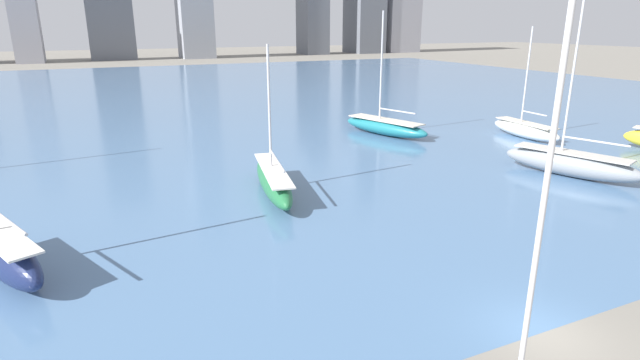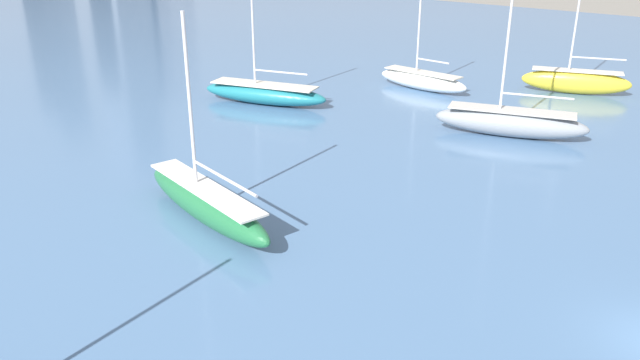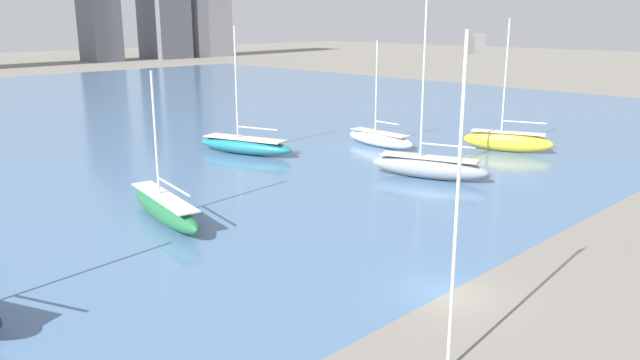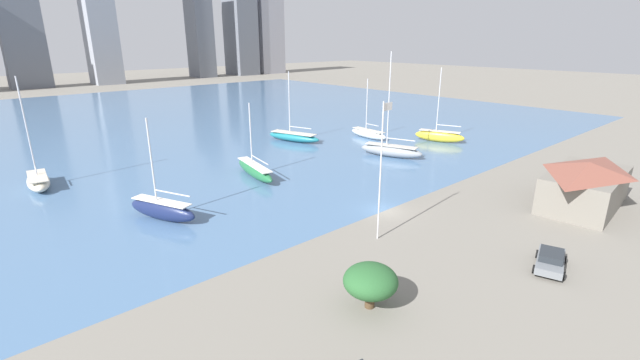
% 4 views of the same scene
% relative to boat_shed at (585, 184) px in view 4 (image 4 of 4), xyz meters
% --- Properties ---
extents(ground_plane, '(500.00, 500.00, 0.00)m').
position_rel_boat_shed_xyz_m(ground_plane, '(-17.86, 13.98, -2.61)').
color(ground_plane, gray).
extents(harbor_water, '(180.00, 140.00, 0.00)m').
position_rel_boat_shed_xyz_m(harbor_water, '(-17.86, 83.98, -2.60)').
color(harbor_water, '#4C7099').
rests_on(harbor_water, ground_plane).
extents(boat_shed, '(13.22, 7.82, 5.21)m').
position_rel_boat_shed_xyz_m(boat_shed, '(0.00, 0.00, 0.00)').
color(boat_shed, slate).
rests_on(boat_shed, ground_plane).
extents(flag_pole, '(1.24, 0.14, 13.02)m').
position_rel_boat_shed_xyz_m(flag_pole, '(-23.66, 9.94, 4.40)').
color(flag_pole, silver).
rests_on(flag_pole, ground_plane).
extents(yard_shrub, '(3.87, 3.87, 3.23)m').
position_rel_boat_shed_xyz_m(yard_shrub, '(-32.49, 3.06, -0.53)').
color(yard_shrub, '#4C3823').
rests_on(yard_shrub, ground_plane).
extents(distant_city_skyline, '(174.34, 20.01, 67.87)m').
position_rel_boat_shed_xyz_m(distant_city_skyline, '(17.96, 187.42, 23.63)').
color(distant_city_skyline, '#9E9EA8').
rests_on(distant_city_skyline, ground_plane).
extents(sailboat_white, '(2.35, 9.06, 11.13)m').
position_rel_boat_shed_xyz_m(sailboat_white, '(8.18, 40.00, -1.71)').
color(sailboat_white, white).
rests_on(sailboat_white, harbor_water).
extents(sailboat_gray, '(5.45, 10.44, 16.36)m').
position_rel_boat_shed_xyz_m(sailboat_gray, '(0.66, 28.31, -1.53)').
color(sailboat_gray, gray).
rests_on(sailboat_gray, harbor_water).
extents(sailboat_green, '(3.79, 11.12, 10.08)m').
position_rel_boat_shed_xyz_m(sailboat_green, '(-21.70, 33.99, -1.64)').
color(sailboat_green, '#236B3D').
rests_on(sailboat_green, harbor_water).
extents(sailboat_cream, '(3.37, 8.17, 13.95)m').
position_rel_boat_shed_xyz_m(sailboat_cream, '(-44.92, 48.42, -1.67)').
color(sailboat_cream, beige).
rests_on(sailboat_cream, harbor_water).
extents(sailboat_navy, '(4.95, 8.62, 10.74)m').
position_rel_boat_shed_xyz_m(sailboat_navy, '(-37.16, 28.00, -1.47)').
color(sailboat_navy, '#19234C').
rests_on(sailboat_navy, harbor_water).
extents(sailboat_teal, '(5.73, 11.16, 12.65)m').
position_rel_boat_shed_xyz_m(sailboat_teal, '(-4.29, 47.36, -1.70)').
color(sailboat_teal, '#1E757F').
rests_on(sailboat_teal, harbor_water).
extents(sailboat_yellow, '(4.79, 9.02, 13.35)m').
position_rel_boat_shed_xyz_m(sailboat_yellow, '(15.61, 29.13, -1.47)').
color(sailboat_yellow, yellow).
rests_on(sailboat_yellow, harbor_water).
extents(parked_sedan_gray, '(5.23, 3.39, 1.50)m').
position_rel_boat_shed_xyz_m(parked_sedan_gray, '(-17.31, -3.26, -1.82)').
color(parked_sedan_gray, slate).
rests_on(parked_sedan_gray, ground_plane).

